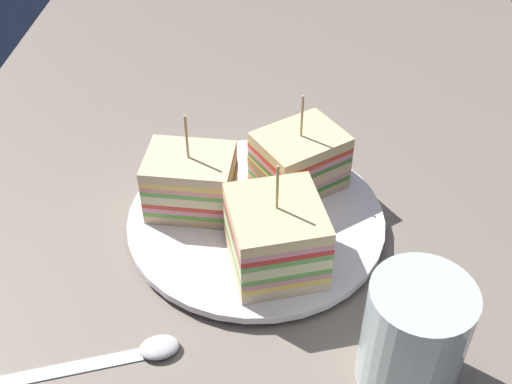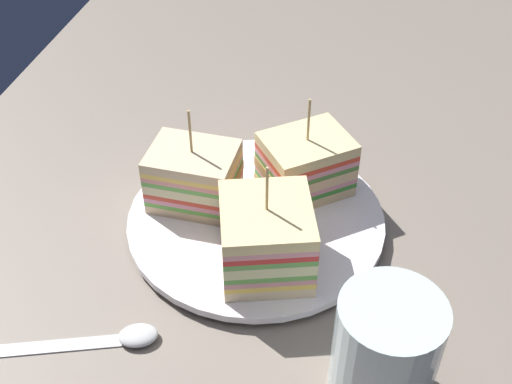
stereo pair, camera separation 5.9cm
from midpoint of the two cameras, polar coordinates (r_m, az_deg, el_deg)
ground_plane at (r=62.97cm, az=2.70°, el=-3.73°), size 118.67×71.16×1.80cm
plate at (r=61.77cm, az=2.75°, el=-2.60°), size 24.32×24.32×1.36cm
sandwich_wedge_0 at (r=54.72cm, az=4.02°, el=-4.17°), size 9.87×9.52×10.91cm
sandwich_wedge_1 at (r=62.94cm, az=7.06°, el=2.28°), size 9.81×10.19×10.37cm
sandwich_wedge_2 at (r=61.17cm, az=-2.69°, el=1.23°), size 6.47×8.34×10.37cm
chip_pile at (r=60.93cm, az=3.98°, el=-1.16°), size 6.24×8.09×2.53cm
spoon at (r=53.90cm, az=-9.80°, el=-12.79°), size 6.40×14.91×1.00cm
drinking_glass at (r=49.04cm, az=14.68°, el=-14.16°), size 7.50×7.50×9.72cm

